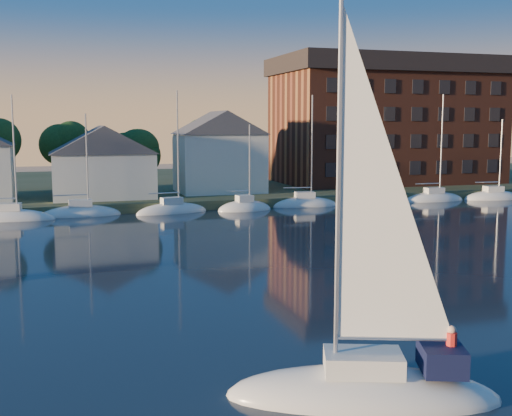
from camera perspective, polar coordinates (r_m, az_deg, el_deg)
name	(u,v)px	position (r m, az deg, el deg)	size (l,w,h in m)	color
shoreline_land	(137,189)	(93.03, -10.51, 1.67)	(160.00, 50.00, 2.00)	#354226
wooden_dock	(164,210)	(70.41, -8.16, -0.14)	(120.00, 3.00, 1.00)	brown
clubhouse_centre	(103,161)	(74.17, -13.47, 4.10)	(11.55, 8.40, 8.08)	white
clubhouse_east	(219,151)	(78.36, -3.30, 5.10)	(10.50, 8.40, 9.80)	white
condo_block	(386,120)	(93.54, 11.50, 7.69)	(31.00, 17.00, 17.40)	brown
tree_line	(164,141)	(80.99, -8.15, 5.95)	(93.40, 5.40, 8.90)	#352118
moored_fleet	(169,212)	(67.47, -7.74, -0.39)	(87.50, 2.40, 12.05)	silver
hero_sailboat	(367,382)	(22.97, 9.85, -14.99)	(9.86, 6.14, 14.57)	silver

